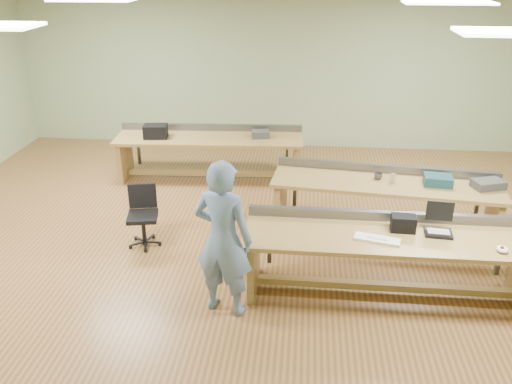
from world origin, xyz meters
TOP-DOWN VIEW (x-y plane):
  - floor at (0.00, 0.00)m, footprint 10.00×10.00m
  - ceiling at (0.00, 0.00)m, footprint 10.00×10.00m
  - wall_back at (0.00, 4.00)m, footprint 10.00×0.04m
  - wall_front at (0.00, -4.00)m, footprint 10.00×0.04m
  - fluor_panels at (0.00, 0.00)m, footprint 6.20×3.50m
  - workbench_front at (1.59, -1.10)m, footprint 3.20×0.87m
  - workbench_mid at (1.75, 0.44)m, footprint 3.14×1.15m
  - workbench_back at (-0.98, 2.14)m, footprint 3.18×1.00m
  - person at (-0.18, -1.60)m, footprint 0.73×0.57m
  - laptop_base at (2.13, -1.05)m, footprint 0.31×0.27m
  - laptop_screen at (2.14, -0.93)m, footprint 0.29×0.04m
  - keyboard at (1.44, -1.25)m, footprint 0.51×0.28m
  - trackball_mouse at (2.71, -1.37)m, footprint 0.15×0.16m
  - camera_bag at (1.75, -1.00)m, footprint 0.27×0.18m
  - task_chair at (-1.47, -0.25)m, footprint 0.51×0.51m
  - parts_bin_teal at (2.41, 0.38)m, footprint 0.39×0.31m
  - parts_bin_grey at (3.05, 0.33)m, footprint 0.46×0.36m
  - mug at (1.65, 0.50)m, footprint 0.13×0.13m
  - drinks_can at (1.82, 0.38)m, footprint 0.08×0.08m
  - storage_box_back at (-1.86, 1.99)m, footprint 0.41×0.32m
  - tray_back at (-0.12, 2.16)m, footprint 0.32×0.26m

SIDE VIEW (x-z plane):
  - floor at x=0.00m, z-range 0.00..0.00m
  - task_chair at x=-1.47m, z-range -0.11..0.71m
  - workbench_mid at x=1.75m, z-range 0.13..0.99m
  - workbench_back at x=-0.98m, z-range 0.13..0.99m
  - workbench_front at x=1.59m, z-range 0.13..0.99m
  - keyboard at x=1.44m, z-range 0.75..0.78m
  - laptop_base at x=2.13m, z-range 0.75..0.78m
  - trackball_mouse at x=2.71m, z-range 0.75..0.81m
  - mug at x=1.65m, z-range 0.75..0.84m
  - parts_bin_grey at x=3.05m, z-range 0.75..0.86m
  - tray_back at x=-0.12m, z-range 0.75..0.87m
  - parts_bin_teal at x=2.41m, z-range 0.75..0.88m
  - drinks_can at x=1.82m, z-range 0.75..0.88m
  - camera_bag at x=1.75m, z-range 0.75..0.93m
  - storage_box_back at x=-1.86m, z-range 0.75..0.97m
  - person at x=-0.18m, z-range 0.00..1.75m
  - laptop_screen at x=2.14m, z-range 0.86..1.09m
  - wall_back at x=0.00m, z-range 0.00..3.00m
  - wall_front at x=0.00m, z-range 0.00..3.00m
  - fluor_panels at x=0.00m, z-range 2.96..2.99m
  - ceiling at x=0.00m, z-range 3.00..3.00m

